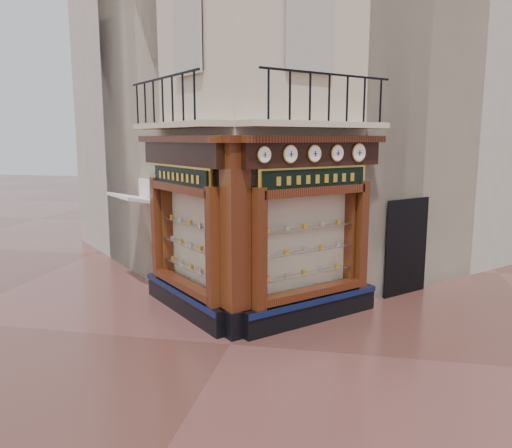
% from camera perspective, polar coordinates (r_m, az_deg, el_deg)
% --- Properties ---
extents(ground, '(80.00, 80.00, 0.00)m').
position_cam_1_polar(ground, '(9.91, -2.98, -13.57)').
color(ground, '#542E27').
rests_on(ground, ground).
extents(main_building, '(11.31, 11.31, 12.00)m').
position_cam_1_polar(main_building, '(15.29, 2.69, 17.54)').
color(main_building, beige).
rests_on(main_building, ground).
extents(neighbour_left, '(11.31, 11.31, 11.00)m').
position_cam_1_polar(neighbour_left, '(18.15, -4.15, 14.70)').
color(neighbour_left, beige).
rests_on(neighbour_left, ground).
extents(neighbour_right, '(11.31, 11.31, 11.00)m').
position_cam_1_polar(neighbour_right, '(17.53, 12.22, 14.69)').
color(neighbour_right, beige).
rests_on(neighbour_right, ground).
extents(shopfront_left, '(2.86, 2.86, 3.98)m').
position_cam_1_polar(shopfront_left, '(11.18, -8.12, -0.36)').
color(shopfront_left, black).
rests_on(shopfront_left, ground).
extents(shopfront_right, '(2.86, 2.86, 3.98)m').
position_cam_1_polar(shopfront_right, '(10.60, 6.40, -0.88)').
color(shopfront_right, black).
rests_on(shopfront_right, ground).
extents(corner_pilaster, '(0.85, 0.85, 3.98)m').
position_cam_1_polar(corner_pilaster, '(9.79, -2.37, -1.89)').
color(corner_pilaster, black).
rests_on(corner_pilaster, ground).
extents(balcony, '(5.94, 2.97, 1.03)m').
position_cam_1_polar(balcony, '(10.55, -1.19, 11.35)').
color(balcony, beige).
rests_on(balcony, ground).
extents(clock_a, '(0.26, 0.26, 0.32)m').
position_cam_1_polar(clock_a, '(9.44, 0.92, 7.92)').
color(clock_a, '#C18F40').
rests_on(clock_a, ground).
extents(clock_b, '(0.29, 0.29, 0.36)m').
position_cam_1_polar(clock_b, '(9.81, 3.93, 7.97)').
color(clock_b, '#C18F40').
rests_on(clock_b, ground).
extents(clock_c, '(0.28, 0.28, 0.35)m').
position_cam_1_polar(clock_c, '(10.20, 6.68, 7.99)').
color(clock_c, '#C18F40').
rests_on(clock_c, ground).
extents(clock_d, '(0.28, 0.28, 0.35)m').
position_cam_1_polar(clock_d, '(10.61, 9.25, 8.00)').
color(clock_d, '#C18F40').
rests_on(clock_d, ground).
extents(clock_e, '(0.32, 0.32, 0.40)m').
position_cam_1_polar(clock_e, '(11.05, 11.65, 7.99)').
color(clock_e, '#C18F40').
rests_on(clock_e, ground).
extents(awning, '(1.77, 1.77, 0.27)m').
position_cam_1_polar(awning, '(13.66, -13.28, -7.20)').
color(awning, silver).
rests_on(awning, ground).
extents(signboard_left, '(1.98, 1.98, 0.53)m').
position_cam_1_polar(signboard_left, '(11.01, -8.62, 5.36)').
color(signboard_left, gold).
rests_on(signboard_left, ground).
extents(signboard_right, '(2.07, 2.07, 0.55)m').
position_cam_1_polar(signboard_right, '(10.40, 6.79, 5.15)').
color(signboard_right, gold).
rests_on(signboard_right, ground).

